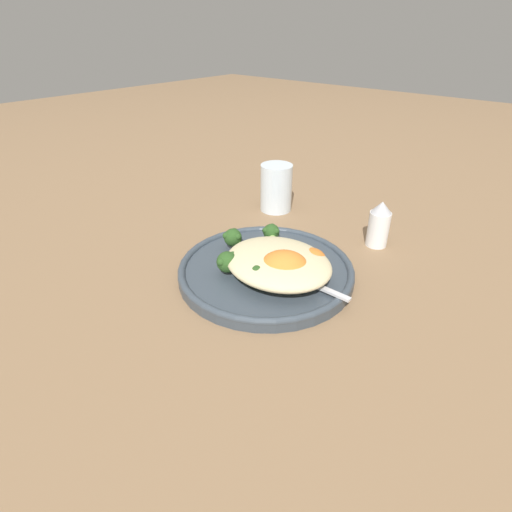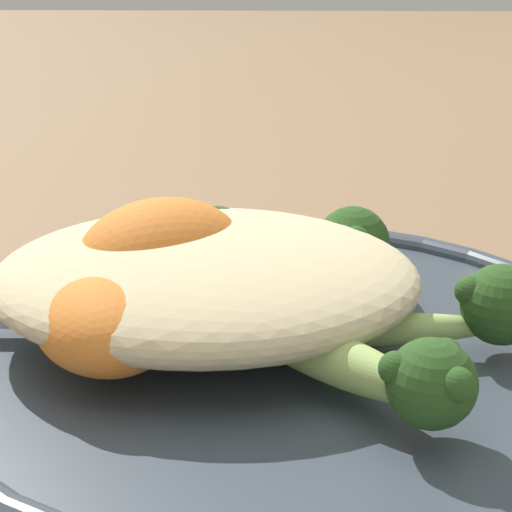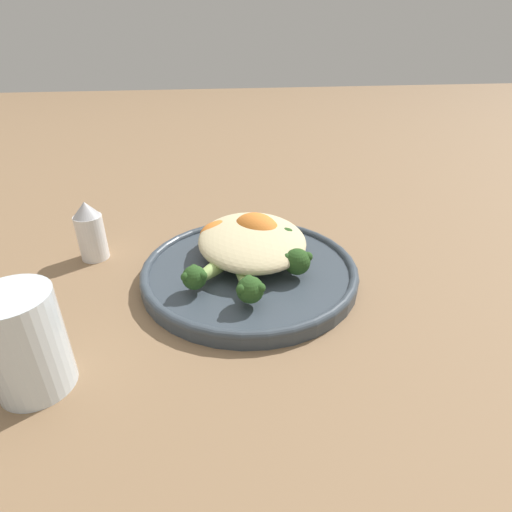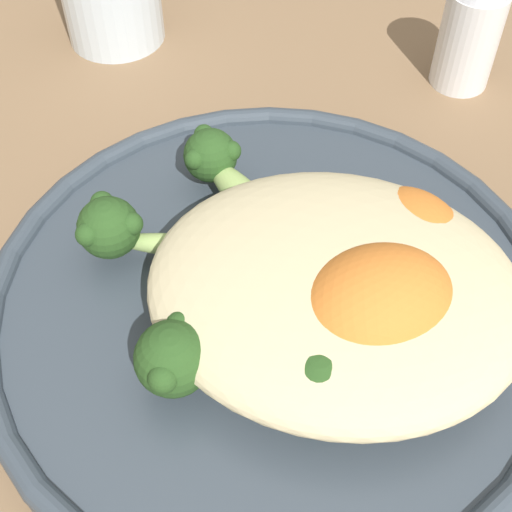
{
  "view_description": "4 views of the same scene",
  "coord_description": "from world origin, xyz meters",
  "views": [
    {
      "loc": [
        -0.33,
        0.42,
        0.36
      ],
      "look_at": [
        0.02,
        0.01,
        0.04
      ],
      "focal_mm": 28.0,
      "sensor_mm": 36.0,
      "label": 1
    },
    {
      "loc": [
        0.01,
        -0.31,
        0.16
      ],
      "look_at": [
        -0.0,
        0.0,
        0.05
      ],
      "focal_mm": 60.0,
      "sensor_mm": 36.0,
      "label": 2
    },
    {
      "loc": [
        0.45,
        -0.06,
        0.29
      ],
      "look_at": [
        0.03,
        0.01,
        0.04
      ],
      "focal_mm": 28.0,
      "sensor_mm": 36.0,
      "label": 3
    },
    {
      "loc": [
        -0.02,
        0.2,
        0.3
      ],
      "look_at": [
        0.02,
        -0.01,
        0.03
      ],
      "focal_mm": 50.0,
      "sensor_mm": 36.0,
      "label": 4
    }
  ],
  "objects": [
    {
      "name": "spoon",
      "position": [
        -0.06,
        0.0,
        0.03
      ],
      "size": [
        0.12,
        0.03,
        0.01
      ],
      "rotation": [
        0.0,
        0.0,
        3.16
      ],
      "color": "silver",
      "rests_on": "plate"
    },
    {
      "name": "plate",
      "position": [
        0.01,
        -0.0,
        0.01
      ],
      "size": [
        0.28,
        0.28,
        0.02
      ],
      "color": "#38424C",
      "rests_on": "ground_plane"
    },
    {
      "name": "salt_shaker",
      "position": [
        -0.08,
        -0.21,
        0.04
      ],
      "size": [
        0.04,
        0.04,
        0.09
      ],
      "color": "white",
      "rests_on": "ground_plane"
    },
    {
      "name": "sweet_potato_chunk_0",
      "position": [
        -0.04,
        0.02,
        0.05
      ],
      "size": [
        0.09,
        0.09,
        0.05
      ],
      "primitive_type": "ellipsoid",
      "rotation": [
        0.0,
        0.0,
        0.61
      ],
      "color": "orange",
      "rests_on": "plate"
    },
    {
      "name": "ground_plane",
      "position": [
        0.0,
        0.0,
        0.0
      ],
      "size": [
        4.0,
        4.0,
        0.0
      ],
      "primitive_type": "plane",
      "color": "#846647"
    },
    {
      "name": "water_glass",
      "position": [
        0.16,
        -0.22,
        0.05
      ],
      "size": [
        0.07,
        0.07,
        0.1
      ],
      "primitive_type": "cylinder",
      "color": "silver",
      "rests_on": "ground_plane"
    },
    {
      "name": "broccoli_stalk_1",
      "position": [
        0.07,
        -0.01,
        0.03
      ],
      "size": [
        0.13,
        0.03,
        0.03
      ],
      "rotation": [
        0.0,
        0.0,
        0.09
      ],
      "color": "#9EBC66",
      "rests_on": "plate"
    },
    {
      "name": "broccoli_stalk_2",
      "position": [
        0.03,
        0.03,
        0.04
      ],
      "size": [
        0.07,
        0.11,
        0.03
      ],
      "rotation": [
        0.0,
        0.0,
        1.06
      ],
      "color": "#9EBC66",
      "rests_on": "plate"
    },
    {
      "name": "broccoli_stalk_3",
      "position": [
        -0.02,
        0.04,
        0.04
      ],
      "size": [
        0.05,
        0.1,
        0.03
      ],
      "rotation": [
        0.0,
        0.0,
        1.84
      ],
      "color": "#9EBC66",
      "rests_on": "plate"
    },
    {
      "name": "sweet_potato_chunk_1",
      "position": [
        -0.05,
        -0.03,
        0.04
      ],
      "size": [
        0.07,
        0.08,
        0.03
      ],
      "primitive_type": "ellipsoid",
      "rotation": [
        0.0,
        0.0,
        2.12
      ],
      "color": "orange",
      "rests_on": "plate"
    },
    {
      "name": "broccoli_stalk_0",
      "position": [
        0.04,
        -0.06,
        0.03
      ],
      "size": [
        0.08,
        0.08,
        0.03
      ],
      "rotation": [
        0.0,
        0.0,
        -0.76
      ],
      "color": "#9EBC66",
      "rests_on": "plate"
    },
    {
      "name": "quinoa_mound",
      "position": [
        -0.02,
        0.01,
        0.04
      ],
      "size": [
        0.17,
        0.14,
        0.04
      ],
      "primitive_type": "ellipsoid",
      "color": "beige",
      "rests_on": "plate"
    }
  ]
}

